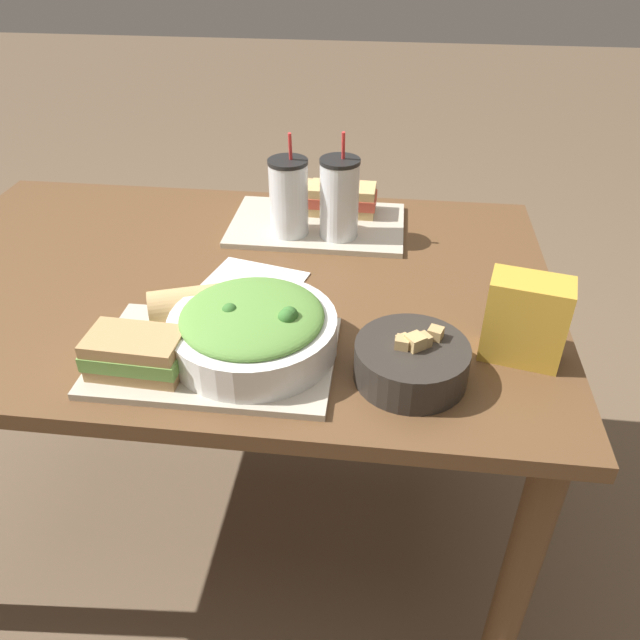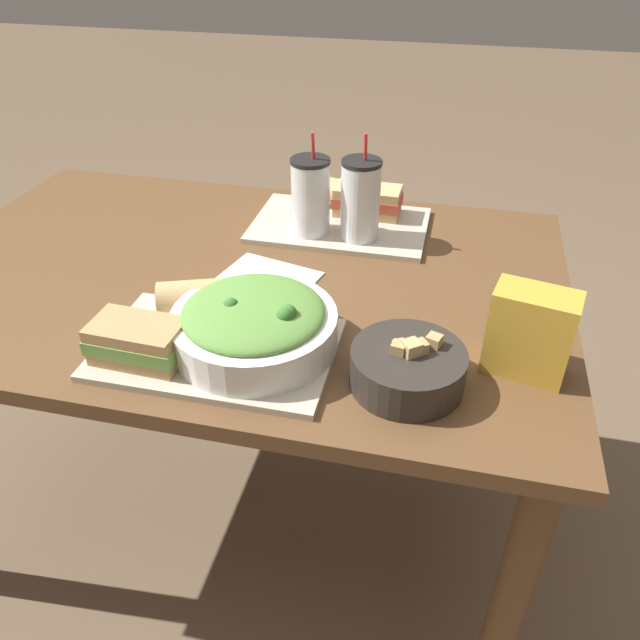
# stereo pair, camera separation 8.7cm
# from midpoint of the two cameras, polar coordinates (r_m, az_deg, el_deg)

# --- Properties ---
(ground_plane) EXTENTS (12.00, 12.00, 0.00)m
(ground_plane) POSITION_cam_midpoint_polar(r_m,az_deg,el_deg) (1.70, -8.34, -16.90)
(ground_plane) COLOR brown
(dining_table) EXTENTS (1.27, 0.83, 0.70)m
(dining_table) POSITION_cam_midpoint_polar(r_m,az_deg,el_deg) (1.29, -10.57, 0.10)
(dining_table) COLOR brown
(dining_table) RESTS_ON ground_plane
(tray_near) EXTENTS (0.38, 0.24, 0.01)m
(tray_near) POSITION_cam_midpoint_polar(r_m,az_deg,el_deg) (1.02, -11.94, -3.32)
(tray_near) COLOR #BCB29E
(tray_near) RESTS_ON dining_table
(tray_far) EXTENTS (0.38, 0.24, 0.01)m
(tray_far) POSITION_cam_midpoint_polar(r_m,az_deg,el_deg) (1.40, -2.04, 8.65)
(tray_far) COLOR #BCB29E
(tray_far) RESTS_ON dining_table
(salad_bowl) EXTENTS (0.27, 0.27, 0.09)m
(salad_bowl) POSITION_cam_midpoint_polar(r_m,az_deg,el_deg) (0.99, -8.65, -0.77)
(salad_bowl) COLOR white
(salad_bowl) RESTS_ON tray_near
(soup_bowl) EXTENTS (0.17, 0.17, 0.08)m
(soup_bowl) POSITION_cam_midpoint_polar(r_m,az_deg,el_deg) (0.95, 5.77, -3.81)
(soup_bowl) COLOR #2D2823
(soup_bowl) RESTS_ON dining_table
(sandwich_near) EXTENTS (0.15, 0.09, 0.06)m
(sandwich_near) POSITION_cam_midpoint_polar(r_m,az_deg,el_deg) (0.99, -18.88, -2.98)
(sandwich_near) COLOR tan
(sandwich_near) RESTS_ON tray_near
(baguette_near) EXTENTS (0.16, 0.11, 0.06)m
(baguette_near) POSITION_cam_midpoint_polar(r_m,az_deg,el_deg) (1.08, -13.51, 1.30)
(baguette_near) COLOR tan
(baguette_near) RESTS_ON tray_near
(sandwich_far) EXTENTS (0.15, 0.08, 0.06)m
(sandwich_far) POSITION_cam_midpoint_polar(r_m,az_deg,el_deg) (1.43, 0.32, 10.95)
(sandwich_far) COLOR tan
(sandwich_far) RESTS_ON tray_far
(baguette_far) EXTENTS (0.13, 0.09, 0.06)m
(baguette_far) POSITION_cam_midpoint_polar(r_m,az_deg,el_deg) (1.46, -2.12, 11.46)
(baguette_far) COLOR tan
(baguette_far) RESTS_ON tray_far
(drink_cup_dark) EXTENTS (0.08, 0.08, 0.22)m
(drink_cup_dark) POSITION_cam_midpoint_polar(r_m,az_deg,el_deg) (1.32, -4.77, 10.88)
(drink_cup_dark) COLOR silver
(drink_cup_dark) RESTS_ON tray_far
(drink_cup_red) EXTENTS (0.08, 0.08, 0.22)m
(drink_cup_red) POSITION_cam_midpoint_polar(r_m,az_deg,el_deg) (1.31, -0.16, 10.80)
(drink_cup_red) COLOR silver
(drink_cup_red) RESTS_ON tray_far
(chip_bag) EXTENTS (0.13, 0.09, 0.14)m
(chip_bag) POSITION_cam_midpoint_polar(r_m,az_deg,el_deg) (1.00, 15.95, -0.06)
(chip_bag) COLOR gold
(chip_bag) RESTS_ON dining_table
(napkin_folded) EXTENTS (0.20, 0.16, 0.00)m
(napkin_folded) POSITION_cam_midpoint_polar(r_m,az_deg,el_deg) (1.21, -8.00, 3.53)
(napkin_folded) COLOR white
(napkin_folded) RESTS_ON dining_table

